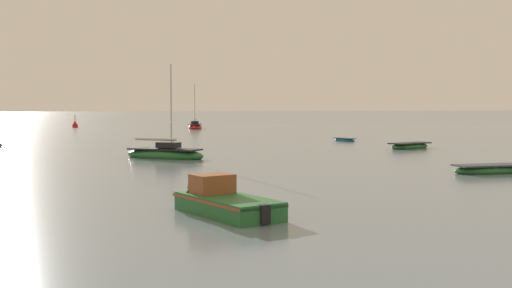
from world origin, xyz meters
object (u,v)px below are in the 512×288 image
object	(u,v)px
rowboat_moored_3	(489,170)
rowboat_moored_9	(410,146)
sailboat_moored_0	(165,154)
motorboat_moored_0	(216,204)
rowboat_moored_0	(344,140)
sailboat_moored_1	(195,127)
channel_buoy	(75,125)

from	to	relation	value
rowboat_moored_3	rowboat_moored_9	bearing A→B (deg)	-106.20
sailboat_moored_0	rowboat_moored_9	distance (m)	22.20
motorboat_moored_0	rowboat_moored_9	distance (m)	36.09
rowboat_moored_0	rowboat_moored_3	world-z (taller)	rowboat_moored_3
sailboat_moored_1	channel_buoy	distance (m)	21.74
sailboat_moored_1	channel_buoy	xyz separation A→B (m)	(-18.98, 10.61, 0.14)
rowboat_moored_0	sailboat_moored_0	distance (m)	26.73
sailboat_moored_1	channel_buoy	size ratio (longest dim) A/B	3.26
rowboat_moored_9	rowboat_moored_0	bearing A→B (deg)	-107.60
sailboat_moored_1	rowboat_moored_9	xyz separation A→B (m)	(11.65, -51.04, -0.13)
rowboat_moored_0	sailboat_moored_1	world-z (taller)	sailboat_moored_1
sailboat_moored_1	rowboat_moored_9	world-z (taller)	sailboat_moored_1
rowboat_moored_3	rowboat_moored_0	bearing A→B (deg)	-98.32
rowboat_moored_0	rowboat_moored_3	xyz separation A→B (m)	(-3.79, -31.53, 0.06)
sailboat_moored_0	sailboat_moored_1	world-z (taller)	sailboat_moored_1
rowboat_moored_3	sailboat_moored_0	distance (m)	21.58
motorboat_moored_0	channel_buoy	xyz separation A→B (m)	(-8.78, 90.38, 0.17)
sailboat_moored_1	sailboat_moored_0	bearing A→B (deg)	1.51
rowboat_moored_0	sailboat_moored_0	bearing A→B (deg)	-70.91
rowboat_moored_9	rowboat_moored_3	bearing A→B (deg)	51.39
sailboat_moored_0	motorboat_moored_0	world-z (taller)	sailboat_moored_0
rowboat_moored_9	channel_buoy	size ratio (longest dim) A/B	2.03
rowboat_moored_0	motorboat_moored_0	xyz separation A→B (m)	(-20.52, -40.78, 0.17)
sailboat_moored_1	channel_buoy	world-z (taller)	sailboat_moored_1
rowboat_moored_3	sailboat_moored_1	xyz separation A→B (m)	(-6.53, 70.51, 0.14)
channel_buoy	rowboat_moored_3	bearing A→B (deg)	-72.54
sailboat_moored_0	sailboat_moored_1	distance (m)	57.35
rowboat_moored_0	sailboat_moored_1	bearing A→B (deg)	172.98
motorboat_moored_0	channel_buoy	world-z (taller)	channel_buoy
sailboat_moored_0	rowboat_moored_0	bearing A→B (deg)	78.65
sailboat_moored_0	rowboat_moored_9	world-z (taller)	sailboat_moored_0
rowboat_moored_0	sailboat_moored_0	size ratio (longest dim) A/B	0.44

